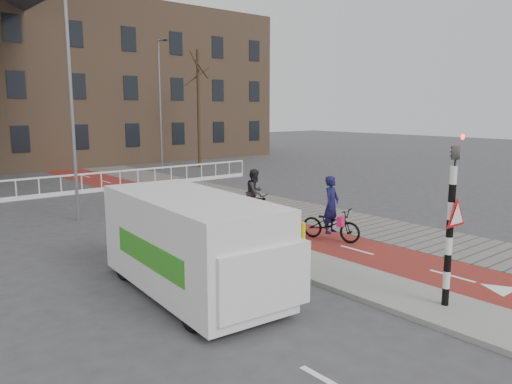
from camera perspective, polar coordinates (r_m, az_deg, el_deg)
ground at (r=12.77m, az=14.19°, el=-9.60°), size 120.00×120.00×0.00m
bike_lane at (r=20.86m, az=-5.91°, el=-1.91°), size 2.50×60.00×0.01m
sidewalk at (r=22.50m, az=0.02°, el=-1.02°), size 3.00×60.00×0.01m
curb_island at (r=14.88m, az=-0.03°, el=-6.31°), size 1.80×16.00×0.12m
traffic_signal at (r=10.72m, az=21.46°, el=-2.61°), size 0.80×0.80×3.68m
bollard at (r=13.85m, az=5.40°, el=-5.35°), size 0.12×0.12×0.91m
cyclist_near at (r=15.87m, az=8.58°, el=-3.06°), size 1.22×2.08×2.04m
cyclist_far at (r=18.27m, az=-0.12°, el=-0.91°), size 1.11×1.86×1.94m
van at (r=11.27m, az=-7.51°, el=-5.74°), size 2.46×5.30×2.22m
tree_right at (r=35.71m, az=-6.55°, el=9.38°), size 0.24×0.24×8.14m
streetlight_near at (r=19.22m, az=-20.33°, el=9.38°), size 0.12×0.12×8.53m
streetlight_right at (r=34.38m, az=-10.90°, el=9.64°), size 0.12×0.12×8.59m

